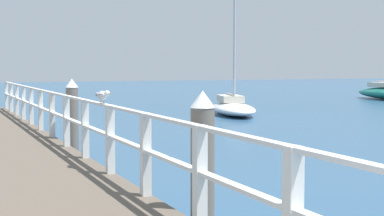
{
  "coord_description": "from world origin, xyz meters",
  "views": [
    {
      "loc": [
        -1.0,
        -1.02,
        2.12
      ],
      "look_at": [
        3.46,
        8.93,
        1.32
      ],
      "focal_mm": 52.7,
      "sensor_mm": 36.0,
      "label": 1
    }
  ],
  "objects_px": {
    "dock_piling_near": "(203,169)",
    "dock_piling_far": "(72,118)",
    "boat_1": "(233,107)",
    "seagull_foreground": "(103,95)"
  },
  "relations": [
    {
      "from": "seagull_foreground",
      "to": "boat_1",
      "type": "bearing_deg",
      "value": -134.5
    },
    {
      "from": "dock_piling_far",
      "to": "seagull_foreground",
      "type": "height_order",
      "value": "dock_piling_far"
    },
    {
      "from": "dock_piling_far",
      "to": "boat_1",
      "type": "relative_size",
      "value": 0.32
    },
    {
      "from": "dock_piling_far",
      "to": "dock_piling_near",
      "type": "bearing_deg",
      "value": -90.0
    },
    {
      "from": "dock_piling_near",
      "to": "dock_piling_far",
      "type": "bearing_deg",
      "value": 90.0
    },
    {
      "from": "dock_piling_near",
      "to": "seagull_foreground",
      "type": "height_order",
      "value": "dock_piling_near"
    },
    {
      "from": "dock_piling_far",
      "to": "boat_1",
      "type": "height_order",
      "value": "boat_1"
    },
    {
      "from": "dock_piling_far",
      "to": "seagull_foreground",
      "type": "bearing_deg",
      "value": -95.3
    },
    {
      "from": "dock_piling_near",
      "to": "dock_piling_far",
      "type": "relative_size",
      "value": 1.0
    },
    {
      "from": "dock_piling_near",
      "to": "dock_piling_far",
      "type": "distance_m",
      "value": 7.05
    }
  ]
}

